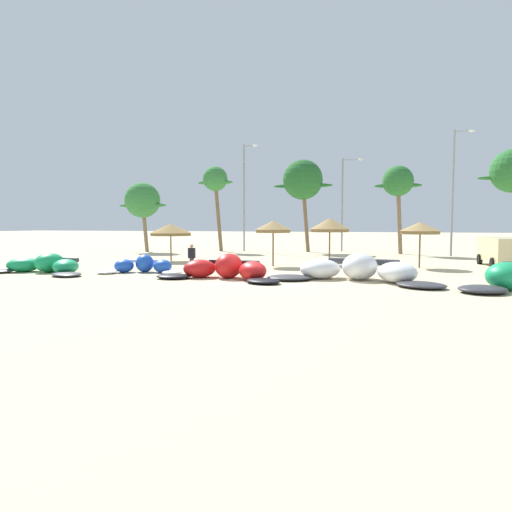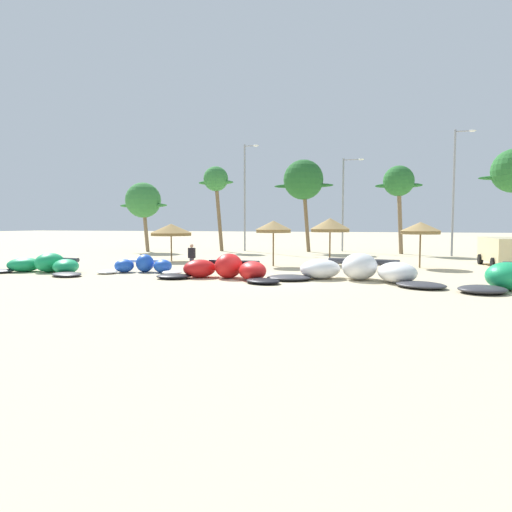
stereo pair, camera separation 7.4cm
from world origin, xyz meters
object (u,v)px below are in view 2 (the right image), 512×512
at_px(beach_umbrella_near_van, 171,230).
at_px(lamppost_east_center, 455,187).
at_px(palm_left, 216,181).
at_px(lamppost_west_center, 345,199).
at_px(kite_left_of_center, 226,269).
at_px(parked_van, 504,249).
at_px(beach_umbrella_outermost, 421,228).
at_px(lamppost_west, 246,193).
at_px(beach_umbrella_near_palms, 330,225).
at_px(palm_leftmost, 143,201).
at_px(kite_center, 357,270).
at_px(beach_umbrella_middle, 273,227).
at_px(palm_center_left, 399,182).
at_px(person_near_kites, 192,259).
at_px(kite_left, 143,266).
at_px(palm_left_of_gap, 303,180).
at_px(kite_far_left, 45,265).

height_order(beach_umbrella_near_van, lamppost_east_center, lamppost_east_center).
distance_m(palm_left, lamppost_east_center, 21.84).
bearing_deg(lamppost_west_center, kite_left_of_center, -98.18).
bearing_deg(palm_left, lamppost_east_center, -3.30).
bearing_deg(beach_umbrella_near_van, palm_left, 96.02).
relative_size(parked_van, lamppost_west_center, 0.59).
bearing_deg(beach_umbrella_outermost, lamppost_west, 138.89).
height_order(kite_left_of_center, beach_umbrella_near_palms, beach_umbrella_near_palms).
bearing_deg(lamppost_east_center, palm_leftmost, -176.77).
distance_m(kite_center, beach_umbrella_middle, 8.62).
distance_m(beach_umbrella_near_van, parked_van, 22.39).
height_order(kite_left_of_center, palm_center_left, palm_center_left).
distance_m(palm_leftmost, palm_left, 7.36).
bearing_deg(person_near_kites, parked_van, 28.17).
relative_size(kite_left, kite_left_of_center, 0.71).
distance_m(palm_left_of_gap, lamppost_west, 5.86).
distance_m(beach_umbrella_outermost, palm_leftmost, 26.91).
bearing_deg(lamppost_west, kite_left_of_center, -74.88).
bearing_deg(parked_van, person_near_kites, -151.83).
xyz_separation_m(person_near_kites, lamppost_east_center, (15.54, 18.42, 4.95)).
bearing_deg(beach_umbrella_near_palms, person_near_kites, -129.81).
bearing_deg(beach_umbrella_near_palms, palm_left, 137.16).
bearing_deg(palm_center_left, lamppost_east_center, -21.91).
bearing_deg(beach_umbrella_near_palms, beach_umbrella_middle, -144.75).
distance_m(kite_left_of_center, lamppost_west, 23.65).
bearing_deg(lamppost_west_center, lamppost_west, -167.11).
distance_m(kite_center, parked_van, 13.05).
height_order(kite_far_left, palm_leftmost, palm_leftmost).
relative_size(person_near_kites, lamppost_west_center, 0.18).
xyz_separation_m(beach_umbrella_near_palms, beach_umbrella_outermost, (5.65, -0.91, -0.18)).
height_order(beach_umbrella_near_palms, beach_umbrella_outermost, beach_umbrella_near_palms).
xyz_separation_m(palm_left_of_gap, lamppost_west_center, (3.78, 1.86, -1.77)).
height_order(kite_far_left, lamppost_west, lamppost_west).
bearing_deg(palm_center_left, palm_leftmost, -171.90).
distance_m(kite_left_of_center, beach_umbrella_middle, 7.51).
bearing_deg(parked_van, palm_left, 156.22).
bearing_deg(kite_left, beach_umbrella_middle, 43.81).
height_order(parked_van, palm_left, palm_left).
xyz_separation_m(palm_leftmost, palm_left, (6.48, 2.85, 1.98)).
height_order(beach_umbrella_near_van, palm_left_of_gap, palm_left_of_gap).
bearing_deg(palm_left_of_gap, kite_left, -103.63).
height_order(beach_umbrella_outermost, person_near_kites, beach_umbrella_outermost).
bearing_deg(lamppost_west, kite_far_left, -101.61).
height_order(person_near_kites, palm_left, palm_left).
bearing_deg(kite_left, kite_left_of_center, -14.72).
bearing_deg(kite_center, kite_far_left, -175.83).
bearing_deg(lamppost_west_center, palm_left_of_gap, -153.85).
xyz_separation_m(kite_center, beach_umbrella_near_palms, (-2.38, 8.50, 2.13)).
xyz_separation_m(kite_left_of_center, palm_leftmost, (-15.31, 18.53, 4.49)).
distance_m(beach_umbrella_middle, palm_left, 17.61).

